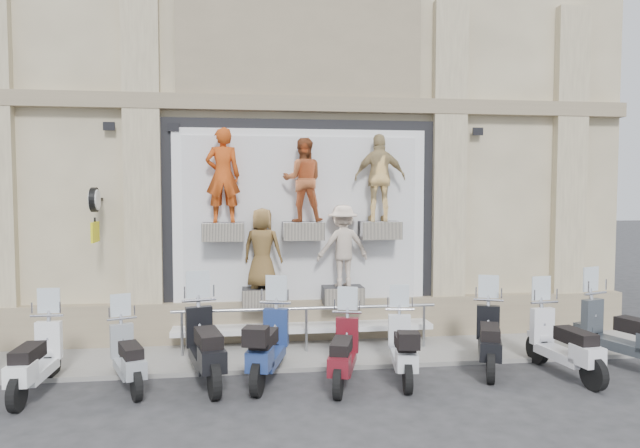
# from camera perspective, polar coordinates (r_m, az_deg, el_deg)

# --- Properties ---
(ground) EXTENTS (90.00, 90.00, 0.00)m
(ground) POSITION_cam_1_polar(r_m,az_deg,el_deg) (9.20, 0.04, -16.49)
(ground) COLOR #2A2A2C
(ground) RESTS_ON ground
(sidewalk) EXTENTS (16.00, 2.20, 0.08)m
(sidewalk) POSITION_cam_1_polar(r_m,az_deg,el_deg) (11.17, -1.43, -12.65)
(sidewalk) COLOR #999690
(sidewalk) RESTS_ON ground
(building) EXTENTS (14.00, 8.60, 12.00)m
(building) POSITION_cam_1_polar(r_m,az_deg,el_deg) (15.87, -3.43, 13.84)
(building) COLOR beige
(building) RESTS_ON ground
(shop_vitrine) EXTENTS (5.60, 0.83, 4.30)m
(shop_vitrine) POSITION_cam_1_polar(r_m,az_deg,el_deg) (11.40, -1.41, -0.14)
(shop_vitrine) COLOR black
(shop_vitrine) RESTS_ON ground
(guard_rail) EXTENTS (5.06, 0.10, 0.93)m
(guard_rail) POSITION_cam_1_polar(r_m,az_deg,el_deg) (10.96, -1.38, -10.66)
(guard_rail) COLOR #9EA0A5
(guard_rail) RESTS_ON ground
(clock_sign_bracket) EXTENTS (0.10, 0.80, 1.02)m
(clock_sign_bracket) POSITION_cam_1_polar(r_m,az_deg,el_deg) (11.38, -21.60, 1.52)
(clock_sign_bracket) COLOR black
(clock_sign_bracket) RESTS_ON ground
(scooter_b) EXTENTS (0.60, 1.91, 1.54)m
(scooter_b) POSITION_cam_1_polar(r_m,az_deg,el_deg) (9.89, -26.62, -10.76)
(scooter_b) COLOR white
(scooter_b) RESTS_ON ground
(scooter_c) EXTENTS (1.11, 1.81, 1.41)m
(scooter_c) POSITION_cam_1_polar(r_m,az_deg,el_deg) (9.66, -18.68, -11.30)
(scooter_c) COLOR gray
(scooter_c) RESTS_ON ground
(scooter_d) EXTENTS (1.09, 2.23, 1.74)m
(scooter_d) POSITION_cam_1_polar(r_m,az_deg,el_deg) (9.54, -11.42, -10.36)
(scooter_d) COLOR black
(scooter_d) RESTS_ON ground
(scooter_e) EXTENTS (1.10, 2.11, 1.64)m
(scooter_e) POSITION_cam_1_polar(r_m,az_deg,el_deg) (9.53, -5.21, -10.62)
(scooter_e) COLOR navy
(scooter_e) RESTS_ON ground
(scooter_f) EXTENTS (1.04, 1.91, 1.49)m
(scooter_f) POSITION_cam_1_polar(r_m,az_deg,el_deg) (9.33, 2.36, -11.40)
(scooter_f) COLOR #580F17
(scooter_f) RESTS_ON ground
(scooter_g) EXTENTS (0.82, 1.89, 1.48)m
(scooter_g) POSITION_cam_1_polar(r_m,az_deg,el_deg) (9.66, 8.30, -10.94)
(scooter_g) COLOR silver
(scooter_g) RESTS_ON ground
(scooter_h) EXTENTS (1.25, 2.01, 1.57)m
(scooter_h) POSITION_cam_1_polar(r_m,az_deg,el_deg) (10.44, 16.58, -9.69)
(scooter_h) COLOR black
(scooter_h) RESTS_ON ground
(scooter_i) EXTENTS (0.80, 2.02, 1.60)m
(scooter_i) POSITION_cam_1_polar(r_m,az_deg,el_deg) (10.54, 23.24, -9.64)
(scooter_i) COLOR silver
(scooter_i) RESTS_ON ground
(scooter_j) EXTENTS (1.26, 2.18, 1.70)m
(scooter_j) POSITION_cam_1_polar(r_m,az_deg,el_deg) (11.50, 28.10, -8.42)
(scooter_j) COLOR #32383D
(scooter_j) RESTS_ON ground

